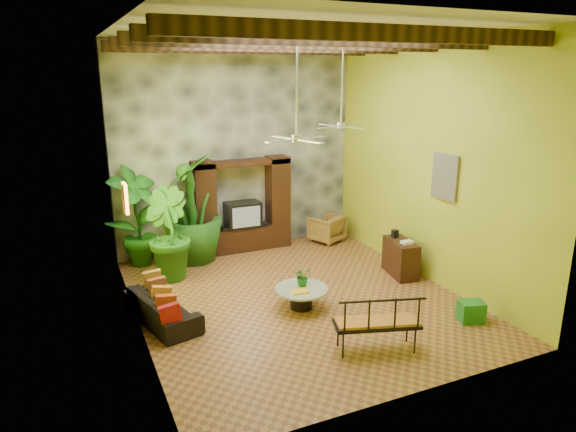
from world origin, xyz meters
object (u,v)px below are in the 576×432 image
tall_plant_c (192,209)px  iron_bench (380,321)px  ceiling_fan_back (341,116)px  side_console (400,258)px  coffee_table (301,295)px  sofa (162,307)px  ceiling_fan_front (297,126)px  green_bin (471,311)px  wicker_armchair (327,229)px  entertainment_center (242,212)px  tall_plant_b (167,234)px  tall_plant_a (137,216)px

tall_plant_c → iron_bench: tall_plant_c is taller
ceiling_fan_back → side_console: size_ratio=1.91×
ceiling_fan_back → coffee_table: (-1.71, -1.64, -3.15)m
iron_bench → side_console: bearing=65.8°
coffee_table → sofa: bearing=168.0°
ceiling_fan_front → side_console: ceiling_fan_front is taller
green_bin → side_console: bearing=86.2°
green_bin → wicker_armchair: bearing=92.4°
entertainment_center → side_console: entertainment_center is taller
iron_bench → side_console: size_ratio=1.47×
coffee_table → side_console: (2.68, 0.59, 0.13)m
tall_plant_b → entertainment_center: bearing=26.9°
green_bin → entertainment_center: bearing=114.6°
entertainment_center → green_bin: entertainment_center is taller
wicker_armchair → coffee_table: bearing=30.3°
tall_plant_b → tall_plant_c: bearing=47.7°
ceiling_fan_back → side_console: 3.33m
sofa → iron_bench: (2.93, -2.46, 0.28)m
entertainment_center → sofa: size_ratio=1.31×
tall_plant_c → coffee_table: 3.71m
coffee_table → green_bin: coffee_table is taller
ceiling_fan_front → coffee_table: 3.15m
ceiling_fan_back → tall_plant_c: bearing=149.5°
entertainment_center → side_console: bearing=-49.1°
wicker_armchair → side_console: side_console is taller
side_console → tall_plant_c: bearing=155.3°
ceiling_fan_front → sofa: (-2.40, 0.49, -3.13)m
ceiling_fan_front → coffee_table: size_ratio=1.85×
green_bin → ceiling_fan_back: bearing=103.8°
tall_plant_a → coffee_table: size_ratio=2.36×
ceiling_fan_front → ceiling_fan_back: size_ratio=1.00×
ceiling_fan_back → iron_bench: bearing=-109.6°
ceiling_fan_back → wicker_armchair: bearing=69.7°
entertainment_center → wicker_armchair: (2.21, -0.28, -0.62)m
tall_plant_a → tall_plant_c: (1.21, -0.17, 0.07)m
coffee_table → side_console: side_console is taller
tall_plant_a → tall_plant_c: tall_plant_c is taller
entertainment_center → side_console: size_ratio=2.46×
green_bin → iron_bench: bearing=-174.4°
sofa → tall_plant_b: size_ratio=0.93×
side_console → coffee_table: bearing=-156.8°
entertainment_center → tall_plant_c: tall_plant_c is taller
wicker_armchair → tall_plant_a: 4.81m
ceiling_fan_front → wicker_armchair: size_ratio=2.42×
entertainment_center → wicker_armchair: bearing=-7.3°
ceiling_fan_front → sofa: ceiling_fan_front is taller
entertainment_center → iron_bench: (0.33, -5.51, -0.42)m
side_console → tall_plant_b: bearing=168.1°
entertainment_center → wicker_armchair: size_ratio=3.13×
coffee_table → green_bin: (2.53, -1.72, -0.07)m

